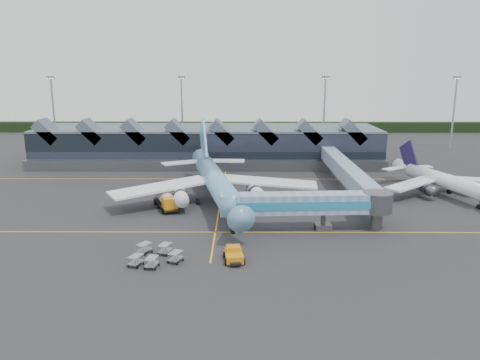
{
  "coord_description": "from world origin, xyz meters",
  "views": [
    {
      "loc": [
        4.23,
        -76.77,
        24.78
      ],
      "look_at": [
        3.75,
        6.04,
        5.0
      ],
      "focal_mm": 35.0,
      "sensor_mm": 36.0,
      "label": 1
    }
  ],
  "objects_px": {
    "main_airliner": "(216,181)",
    "regional_jet": "(440,179)",
    "fuel_truck": "(165,198)",
    "pushback_tug": "(234,255)",
    "jet_bridge": "(316,204)"
  },
  "relations": [
    {
      "from": "fuel_truck",
      "to": "pushback_tug",
      "type": "relative_size",
      "value": 2.16
    },
    {
      "from": "jet_bridge",
      "to": "pushback_tug",
      "type": "distance_m",
      "value": 18.0
    },
    {
      "from": "main_airliner",
      "to": "regional_jet",
      "type": "relative_size",
      "value": 1.62
    },
    {
      "from": "fuel_truck",
      "to": "regional_jet",
      "type": "bearing_deg",
      "value": -12.62
    },
    {
      "from": "regional_jet",
      "to": "pushback_tug",
      "type": "height_order",
      "value": "regional_jet"
    },
    {
      "from": "main_airliner",
      "to": "regional_jet",
      "type": "xyz_separation_m",
      "value": [
        44.78,
        6.53,
        -1.19
      ]
    },
    {
      "from": "regional_jet",
      "to": "jet_bridge",
      "type": "xyz_separation_m",
      "value": [
        -28.17,
        -21.53,
        1.07
      ]
    },
    {
      "from": "jet_bridge",
      "to": "pushback_tug",
      "type": "height_order",
      "value": "jet_bridge"
    },
    {
      "from": "main_airliner",
      "to": "jet_bridge",
      "type": "distance_m",
      "value": 22.38
    },
    {
      "from": "main_airliner",
      "to": "pushback_tug",
      "type": "relative_size",
      "value": 10.42
    },
    {
      "from": "pushback_tug",
      "to": "regional_jet",
      "type": "bearing_deg",
      "value": 32.93
    },
    {
      "from": "fuel_truck",
      "to": "pushback_tug",
      "type": "height_order",
      "value": "fuel_truck"
    },
    {
      "from": "regional_jet",
      "to": "main_airliner",
      "type": "bearing_deg",
      "value": 170.74
    },
    {
      "from": "regional_jet",
      "to": "fuel_truck",
      "type": "distance_m",
      "value": 54.76
    },
    {
      "from": "fuel_truck",
      "to": "jet_bridge",
      "type": "bearing_deg",
      "value": -47.51
    }
  ]
}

